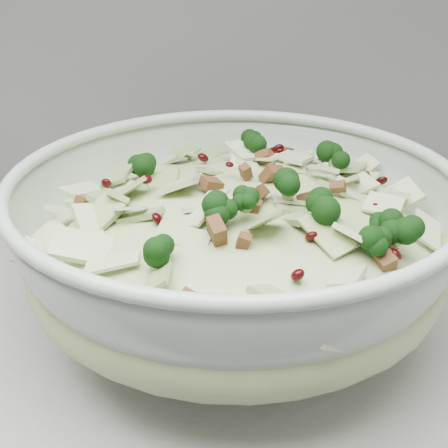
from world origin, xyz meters
The scene contains 2 objects.
mixing_bowl centered at (0.27, 1.60, 0.99)m, with size 0.46×0.46×0.17m.
salad centered at (0.27, 1.60, 1.01)m, with size 0.50×0.50×0.17m.
Camera 1 is at (0.23, 1.08, 1.27)m, focal length 50.00 mm.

